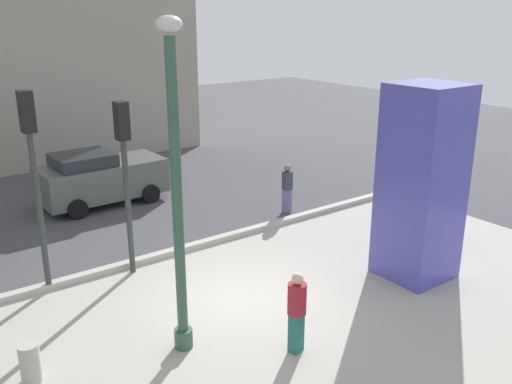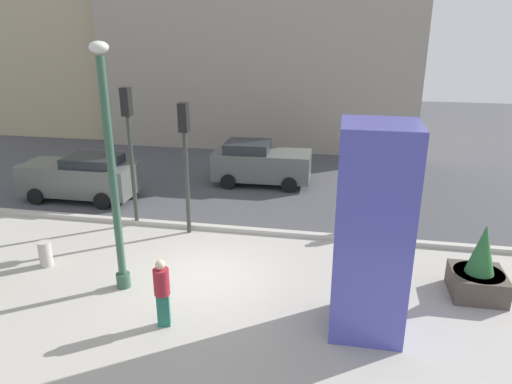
{
  "view_description": "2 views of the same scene",
  "coord_description": "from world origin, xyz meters",
  "px_view_note": "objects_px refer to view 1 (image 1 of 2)",
  "views": [
    {
      "loc": [
        -6.47,
        -9.29,
        6.27
      ],
      "look_at": [
        1.49,
        1.46,
        1.91
      ],
      "focal_mm": 38.97,
      "sensor_mm": 36.0,
      "label": 1
    },
    {
      "loc": [
        3.47,
        -11.05,
        6.56
      ],
      "look_at": [
        1.14,
        1.26,
        2.12
      ],
      "focal_mm": 33.32,
      "sensor_mm": 36.0,
      "label": 2
    }
  ],
  "objects_px": {
    "potted_plant_near_right": "(423,205)",
    "traffic_light_corner": "(125,161)",
    "concrete_bollard": "(30,363)",
    "pedestrian_crossing": "(297,309)",
    "pedestrian_on_sidewalk": "(287,186)",
    "car_far_lane": "(100,178)",
    "lamp_post": "(177,201)",
    "art_pillar_blue": "(421,184)",
    "traffic_light_far_side": "(33,161)"
  },
  "relations": [
    {
      "from": "concrete_bollard",
      "to": "traffic_light_far_side",
      "type": "height_order",
      "value": "traffic_light_far_side"
    },
    {
      "from": "concrete_bollard",
      "to": "traffic_light_corner",
      "type": "height_order",
      "value": "traffic_light_corner"
    },
    {
      "from": "art_pillar_blue",
      "to": "traffic_light_far_side",
      "type": "xyz_separation_m",
      "value": [
        -7.59,
        4.59,
        0.79
      ]
    },
    {
      "from": "lamp_post",
      "to": "art_pillar_blue",
      "type": "xyz_separation_m",
      "value": [
        6.19,
        -0.62,
        -0.66
      ]
    },
    {
      "from": "lamp_post",
      "to": "pedestrian_on_sidewalk",
      "type": "distance_m",
      "value": 8.34
    },
    {
      "from": "concrete_bollard",
      "to": "pedestrian_on_sidewalk",
      "type": "bearing_deg",
      "value": 23.8
    },
    {
      "from": "lamp_post",
      "to": "pedestrian_crossing",
      "type": "distance_m",
      "value": 3.03
    },
    {
      "from": "potted_plant_near_right",
      "to": "lamp_post",
      "type": "bearing_deg",
      "value": -171.77
    },
    {
      "from": "concrete_bollard",
      "to": "pedestrian_crossing",
      "type": "bearing_deg",
      "value": -25.53
    },
    {
      "from": "traffic_light_corner",
      "to": "pedestrian_on_sidewalk",
      "type": "relative_size",
      "value": 2.67
    },
    {
      "from": "pedestrian_on_sidewalk",
      "to": "traffic_light_corner",
      "type": "bearing_deg",
      "value": -169.72
    },
    {
      "from": "potted_plant_near_right",
      "to": "concrete_bollard",
      "type": "height_order",
      "value": "potted_plant_near_right"
    },
    {
      "from": "lamp_post",
      "to": "pedestrian_on_sidewalk",
      "type": "bearing_deg",
      "value": 36.0
    },
    {
      "from": "pedestrian_crossing",
      "to": "traffic_light_far_side",
      "type": "bearing_deg",
      "value": 119.68
    },
    {
      "from": "traffic_light_corner",
      "to": "concrete_bollard",
      "type": "bearing_deg",
      "value": -137.74
    },
    {
      "from": "lamp_post",
      "to": "car_far_lane",
      "type": "xyz_separation_m",
      "value": [
        2.01,
        9.19,
        -2.1
      ]
    },
    {
      "from": "art_pillar_blue",
      "to": "pedestrian_crossing",
      "type": "relative_size",
      "value": 2.83
    },
    {
      "from": "lamp_post",
      "to": "art_pillar_blue",
      "type": "relative_size",
      "value": 1.31
    },
    {
      "from": "concrete_bollard",
      "to": "pedestrian_on_sidewalk",
      "type": "height_order",
      "value": "pedestrian_on_sidewalk"
    },
    {
      "from": "potted_plant_near_right",
      "to": "traffic_light_far_side",
      "type": "relative_size",
      "value": 0.42
    },
    {
      "from": "lamp_post",
      "to": "concrete_bollard",
      "type": "bearing_deg",
      "value": 165.89
    },
    {
      "from": "lamp_post",
      "to": "pedestrian_on_sidewalk",
      "type": "xyz_separation_m",
      "value": [
        6.53,
        4.74,
        -2.13
      ]
    },
    {
      "from": "pedestrian_crossing",
      "to": "car_far_lane",
      "type": "bearing_deg",
      "value": 88.2
    },
    {
      "from": "art_pillar_blue",
      "to": "pedestrian_on_sidewalk",
      "type": "height_order",
      "value": "art_pillar_blue"
    },
    {
      "from": "potted_plant_near_right",
      "to": "traffic_light_corner",
      "type": "distance_m",
      "value": 9.04
    },
    {
      "from": "traffic_light_far_side",
      "to": "pedestrian_on_sidewalk",
      "type": "xyz_separation_m",
      "value": [
        7.92,
        0.77,
        -2.26
      ]
    },
    {
      "from": "art_pillar_blue",
      "to": "potted_plant_near_right",
      "type": "relative_size",
      "value": 2.43
    },
    {
      "from": "potted_plant_near_right",
      "to": "pedestrian_on_sidewalk",
      "type": "distance_m",
      "value": 4.26
    },
    {
      "from": "concrete_bollard",
      "to": "pedestrian_on_sidewalk",
      "type": "distance_m",
      "value": 10.09
    },
    {
      "from": "traffic_light_corner",
      "to": "traffic_light_far_side",
      "type": "height_order",
      "value": "traffic_light_far_side"
    },
    {
      "from": "potted_plant_near_right",
      "to": "art_pillar_blue",
      "type": "bearing_deg",
      "value": -145.85
    },
    {
      "from": "traffic_light_far_side",
      "to": "traffic_light_corner",
      "type": "bearing_deg",
      "value": -8.7
    },
    {
      "from": "lamp_post",
      "to": "potted_plant_near_right",
      "type": "relative_size",
      "value": 3.19
    },
    {
      "from": "art_pillar_blue",
      "to": "pedestrian_on_sidewalk",
      "type": "bearing_deg",
      "value": 86.46
    },
    {
      "from": "potted_plant_near_right",
      "to": "concrete_bollard",
      "type": "distance_m",
      "value": 11.75
    },
    {
      "from": "traffic_light_far_side",
      "to": "car_far_lane",
      "type": "xyz_separation_m",
      "value": [
        3.4,
        5.21,
        -2.23
      ]
    },
    {
      "from": "traffic_light_far_side",
      "to": "pedestrian_crossing",
      "type": "xyz_separation_m",
      "value": [
        3.07,
        -5.38,
        -2.23
      ]
    },
    {
      "from": "art_pillar_blue",
      "to": "traffic_light_corner",
      "type": "relative_size",
      "value": 1.1
    },
    {
      "from": "potted_plant_near_right",
      "to": "car_far_lane",
      "type": "distance_m",
      "value": 10.56
    },
    {
      "from": "lamp_post",
      "to": "pedestrian_on_sidewalk",
      "type": "relative_size",
      "value": 3.85
    },
    {
      "from": "lamp_post",
      "to": "potted_plant_near_right",
      "type": "bearing_deg",
      "value": 8.23
    },
    {
      "from": "lamp_post",
      "to": "traffic_light_far_side",
      "type": "relative_size",
      "value": 1.33
    },
    {
      "from": "pedestrian_on_sidewalk",
      "to": "pedestrian_crossing",
      "type": "bearing_deg",
      "value": -128.27
    },
    {
      "from": "concrete_bollard",
      "to": "traffic_light_far_side",
      "type": "relative_size",
      "value": 0.16
    },
    {
      "from": "lamp_post",
      "to": "car_far_lane",
      "type": "bearing_deg",
      "value": 77.68
    },
    {
      "from": "lamp_post",
      "to": "car_far_lane",
      "type": "relative_size",
      "value": 1.49
    },
    {
      "from": "car_far_lane",
      "to": "pedestrian_on_sidewalk",
      "type": "relative_size",
      "value": 2.58
    },
    {
      "from": "pedestrian_crossing",
      "to": "lamp_post",
      "type": "bearing_deg",
      "value": 139.91
    },
    {
      "from": "traffic_light_corner",
      "to": "pedestrian_on_sidewalk",
      "type": "distance_m",
      "value": 6.35
    },
    {
      "from": "car_far_lane",
      "to": "pedestrian_crossing",
      "type": "xyz_separation_m",
      "value": [
        -0.33,
        -10.59,
        0.0
      ]
    }
  ]
}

